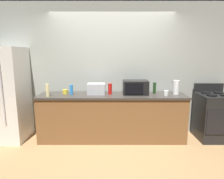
# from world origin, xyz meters

# --- Properties ---
(ground_plane) EXTENTS (8.00, 8.00, 0.00)m
(ground_plane) POSITION_xyz_m (0.00, 0.00, 0.00)
(ground_plane) COLOR #A87F51
(back_wall) EXTENTS (6.40, 0.10, 2.70)m
(back_wall) POSITION_xyz_m (0.00, 0.81, 1.35)
(back_wall) COLOR #9EA399
(back_wall) RESTS_ON ground_plane
(counter_run) EXTENTS (2.84, 0.64, 0.90)m
(counter_run) POSITION_xyz_m (0.00, 0.40, 0.45)
(counter_run) COLOR brown
(counter_run) RESTS_ON ground_plane
(refrigerator) EXTENTS (0.72, 0.73, 1.80)m
(refrigerator) POSITION_xyz_m (-2.05, 0.40, 0.90)
(refrigerator) COLOR white
(refrigerator) RESTS_ON ground_plane
(stove_range) EXTENTS (0.60, 0.61, 1.08)m
(stove_range) POSITION_xyz_m (2.00, 0.40, 0.46)
(stove_range) COLOR black
(stove_range) RESTS_ON ground_plane
(microwave) EXTENTS (0.48, 0.35, 0.27)m
(microwave) POSITION_xyz_m (0.45, 0.45, 1.04)
(microwave) COLOR black
(microwave) RESTS_ON counter_run
(toaster_oven) EXTENTS (0.34, 0.26, 0.21)m
(toaster_oven) POSITION_xyz_m (-0.31, 0.46, 1.01)
(toaster_oven) COLOR #B7BABF
(toaster_oven) RESTS_ON counter_run
(paper_towel_roll) EXTENTS (0.12, 0.12, 0.27)m
(paper_towel_roll) POSITION_xyz_m (1.25, 0.45, 1.04)
(paper_towel_roll) COLOR white
(paper_towel_roll) RESTS_ON counter_run
(bottle_spray_cleaner) EXTENTS (0.06, 0.06, 0.19)m
(bottle_spray_cleaner) POSITION_xyz_m (-0.79, 0.41, 1.00)
(bottle_spray_cleaner) COLOR #338CE5
(bottle_spray_cleaner) RESTS_ON counter_run
(bottle_hand_soap) EXTENTS (0.07, 0.07, 0.23)m
(bottle_hand_soap) POSITION_xyz_m (-1.18, 0.22, 1.02)
(bottle_hand_soap) COLOR beige
(bottle_hand_soap) RESTS_ON counter_run
(bottle_hot_sauce) EXTENTS (0.08, 0.08, 0.21)m
(bottle_hot_sauce) POSITION_xyz_m (-0.04, 0.46, 1.00)
(bottle_hot_sauce) COLOR red
(bottle_hot_sauce) RESTS_ON counter_run
(bottle_wine) EXTENTS (0.06, 0.06, 0.22)m
(bottle_wine) POSITION_xyz_m (0.85, 0.52, 1.01)
(bottle_wine) COLOR #1E3F19
(bottle_wine) RESTS_ON counter_run
(mug_yellow) EXTENTS (0.09, 0.09, 0.09)m
(mug_yellow) POSITION_xyz_m (-0.92, 0.47, 0.94)
(mug_yellow) COLOR yellow
(mug_yellow) RESTS_ON counter_run
(mug_white) EXTENTS (0.08, 0.08, 0.09)m
(mug_white) POSITION_xyz_m (1.02, 0.32, 0.95)
(mug_white) COLOR white
(mug_white) RESTS_ON counter_run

